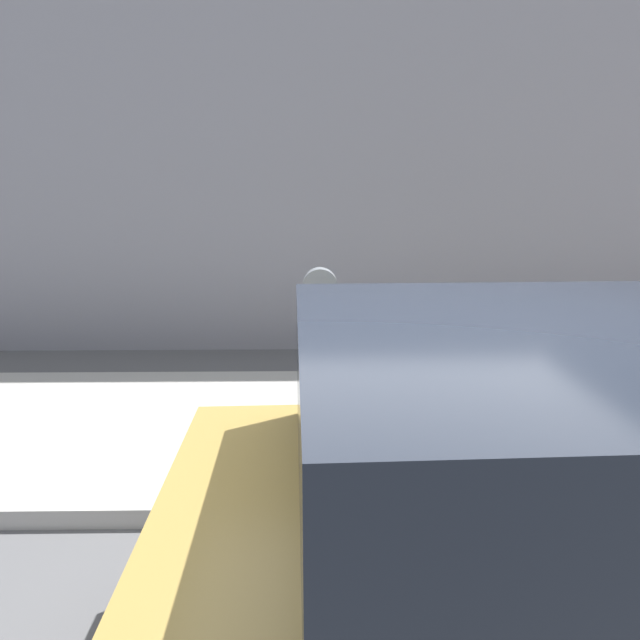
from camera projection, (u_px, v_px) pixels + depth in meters
ground_plane at (392, 623)px, 2.66m from camera, size 60.00×60.00×0.00m
sidewalk at (356, 427)px, 4.78m from camera, size 24.00×2.80×0.15m
building_facade at (342, 130)px, 6.91m from camera, size 24.00×0.30×6.25m
parking_meter at (320, 343)px, 3.31m from camera, size 0.23×0.15×1.62m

